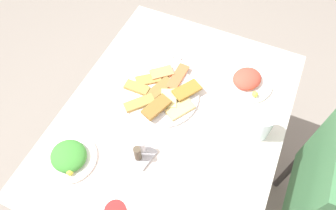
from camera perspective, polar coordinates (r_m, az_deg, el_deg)
name	(u,v)px	position (r m, az deg, el deg)	size (l,w,h in m)	color
ground_plane	(171,178)	(1.86, 0.54, -13.55)	(6.00, 6.00, 0.00)	gray
dining_table	(172,128)	(1.28, 0.77, -4.25)	(1.08, 0.85, 0.71)	silver
dining_chair	(327,197)	(1.46, 27.63, -15.06)	(0.42, 0.43, 0.89)	#3C7446
pide_platter	(162,94)	(1.25, -1.14, 2.12)	(0.33, 0.31, 0.05)	white
salad_plate_greens	(69,157)	(1.17, -18.04, -9.19)	(0.20, 0.20, 0.05)	white
salad_plate_rice	(247,80)	(1.33, 14.53, 4.55)	(0.22, 0.22, 0.06)	white
drinking_glass	(261,125)	(1.17, 17.06, -3.66)	(0.08, 0.08, 0.12)	silver
paper_napkin	(180,45)	(1.44, 2.17, 11.15)	(0.15, 0.15, 0.00)	white
fork	(176,43)	(1.44, 1.50, 11.48)	(0.17, 0.02, 0.01)	silver
spoon	(183,46)	(1.44, 2.85, 11.05)	(0.17, 0.01, 0.01)	silver
condiment_caddy	(140,152)	(1.12, -5.25, -8.83)	(0.11, 0.11, 0.09)	#B2B2B7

